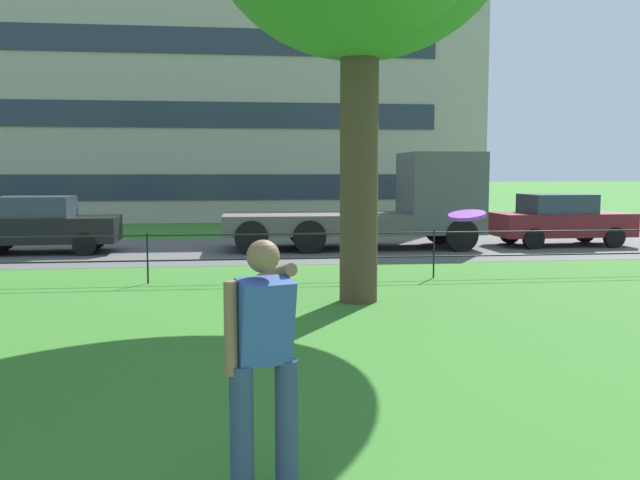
# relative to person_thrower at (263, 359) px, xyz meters

# --- Properties ---
(street_strip) EXTENTS (80.00, 6.63, 0.01)m
(street_strip) POSITION_rel_person_thrower_xyz_m (-1.92, 14.73, -0.94)
(street_strip) COLOR #565454
(street_strip) RESTS_ON ground
(park_fence) EXTENTS (34.85, 0.04, 1.00)m
(park_fence) POSITION_rel_person_thrower_xyz_m (-1.92, 9.11, -0.27)
(park_fence) COLOR black
(park_fence) RESTS_ON ground
(person_thrower) EXTENTS (0.50, 0.86, 1.75)m
(person_thrower) POSITION_rel_person_thrower_xyz_m (0.00, 0.00, 0.00)
(person_thrower) COLOR navy
(person_thrower) RESTS_ON ground
(frisbee) EXTENTS (0.38, 0.38, 0.07)m
(frisbee) POSITION_rel_person_thrower_xyz_m (1.48, 0.28, 0.93)
(frisbee) COLOR purple
(car_black_center) EXTENTS (4.05, 1.91, 1.54)m
(car_black_center) POSITION_rel_person_thrower_xyz_m (-5.45, 14.63, -0.17)
(car_black_center) COLOR black
(car_black_center) RESTS_ON ground
(flatbed_truck_far_right) EXTENTS (7.33, 2.50, 2.75)m
(flatbed_truck_far_right) POSITION_rel_person_thrower_xyz_m (4.22, 14.70, 0.27)
(flatbed_truck_far_right) COLOR #4C4C51
(flatbed_truck_far_right) RESTS_ON ground
(car_maroon_right) EXTENTS (4.03, 1.88, 1.54)m
(car_maroon_right) POSITION_rel_person_thrower_xyz_m (9.41, 14.72, -0.17)
(car_maroon_right) COLOR maroon
(car_maroon_right) RESTS_ON ground
(apartment_building_background) EXTENTS (31.30, 11.09, 12.76)m
(apartment_building_background) POSITION_rel_person_thrower_xyz_m (-4.45, 30.69, 5.44)
(apartment_building_background) COLOR #ADA393
(apartment_building_background) RESTS_ON ground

